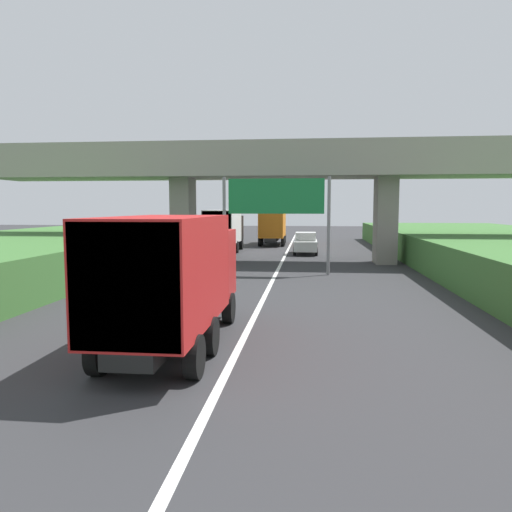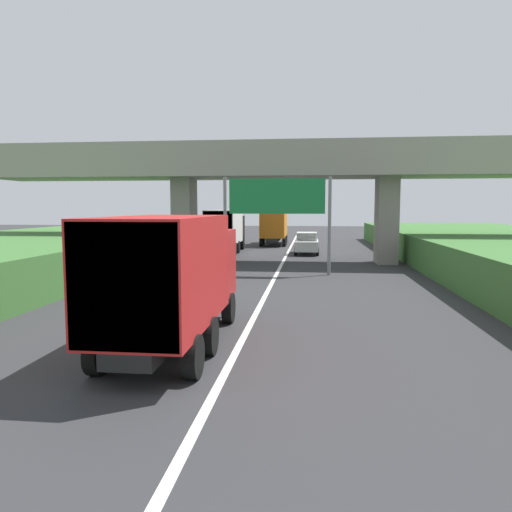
% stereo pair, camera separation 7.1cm
% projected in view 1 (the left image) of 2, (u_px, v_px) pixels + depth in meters
% --- Properties ---
extents(lane_centre_stripe, '(0.20, 97.19, 0.01)m').
position_uv_depth(lane_centre_stripe, '(274.00, 277.00, 25.67)').
color(lane_centre_stripe, white).
rests_on(lane_centre_stripe, ground).
extents(overpass_bridge, '(40.00, 4.80, 7.82)m').
position_uv_depth(overpass_bridge, '(282.00, 173.00, 32.15)').
color(overpass_bridge, gray).
rests_on(overpass_bridge, ground).
extents(overhead_highway_sign, '(5.88, 0.18, 5.32)m').
position_uv_depth(overhead_highway_sign, '(276.00, 202.00, 26.35)').
color(overhead_highway_sign, slate).
rests_on(overhead_highway_sign, ground).
extents(truck_orange, '(2.44, 7.30, 3.44)m').
position_uv_depth(truck_orange, '(273.00, 225.00, 47.70)').
color(truck_orange, black).
rests_on(truck_orange, ground).
extents(truck_red, '(2.44, 7.30, 3.44)m').
position_uv_depth(truck_red, '(174.00, 274.00, 12.59)').
color(truck_red, black).
rests_on(truck_red, ground).
extents(truck_black, '(2.44, 7.30, 3.44)m').
position_uv_depth(truck_black, '(224.00, 229.00, 39.66)').
color(truck_black, black).
rests_on(truck_black, ground).
extents(car_white, '(1.86, 4.10, 1.72)m').
position_uv_depth(car_white, '(306.00, 243.00, 38.13)').
color(car_white, silver).
rests_on(car_white, ground).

